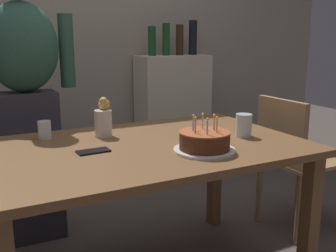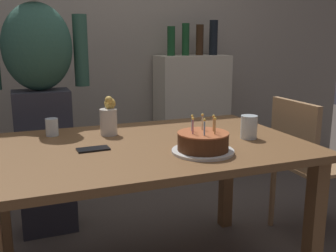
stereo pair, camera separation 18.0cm
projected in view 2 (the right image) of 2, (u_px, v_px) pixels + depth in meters
name	position (u px, v px, depth m)	size (l,w,h in m)	color
back_wall	(85.00, 29.00, 3.16)	(5.20, 0.10, 2.60)	#9E9384
dining_table	(147.00, 163.00, 1.90)	(1.50, 0.96, 0.74)	brown
birthday_cake	(203.00, 143.00, 1.73)	(0.28, 0.28, 0.16)	white
water_glass_near	(249.00, 127.00, 1.97)	(0.08, 0.08, 0.12)	silver
water_glass_far	(52.00, 127.00, 2.02)	(0.06, 0.06, 0.09)	silver
cell_phone	(93.00, 149.00, 1.77)	(0.14, 0.07, 0.01)	black
flower_vase	(109.00, 118.00, 2.04)	(0.09, 0.10, 0.20)	silver
person_man_bearded	(41.00, 98.00, 2.41)	(0.61, 0.27, 1.66)	#33333D
dining_chair	(305.00, 158.00, 2.41)	(0.42, 0.42, 0.87)	#A37A51
shelf_cabinet	(192.00, 117.00, 3.43)	(0.61, 0.30, 1.38)	beige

